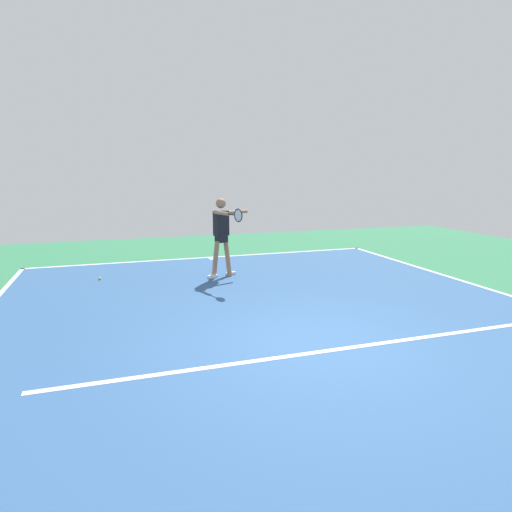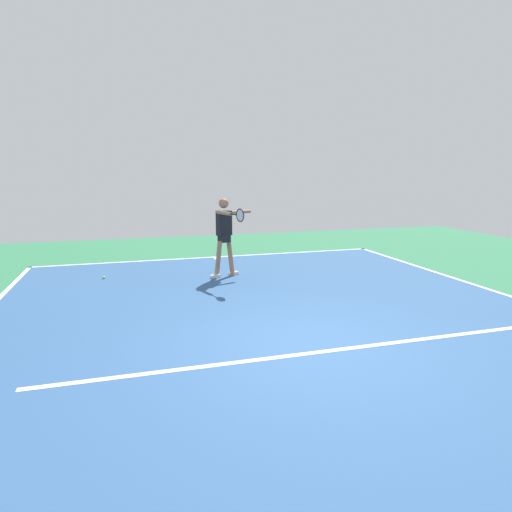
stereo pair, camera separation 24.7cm
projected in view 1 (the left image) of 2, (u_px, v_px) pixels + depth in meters
The scene contains 7 objects.
ground_plane at pixel (313, 346), 6.25m from camera, with size 22.76×22.76×0.00m, color #2D754C.
court_surface at pixel (313, 346), 6.25m from camera, with size 9.86×13.94×0.00m, color #2D5484.
court_line_baseline_near at pixel (209, 257), 12.70m from camera, with size 9.86×0.10×0.01m, color white.
court_line_service at pixel (320, 352), 6.03m from camera, with size 7.40×0.10×0.01m, color white.
court_line_centre_mark at pixel (211, 259), 12.52m from camera, with size 0.10×0.30×0.01m, color white.
tennis_player at pixel (222, 231), 10.17m from camera, with size 1.09×1.36×1.86m.
tennis_ball_by_sideline at pixel (100, 278), 10.05m from camera, with size 0.07×0.07×0.07m, color #C6E53D.
Camera 1 is at (2.62, 5.34, 2.44)m, focal length 30.69 mm.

